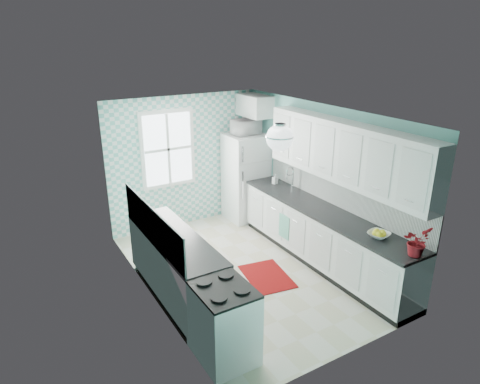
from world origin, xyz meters
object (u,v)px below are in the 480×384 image
ceiling_light (280,138)px  stove (223,321)px  fridge (246,177)px  sink (285,190)px  fruit_bowl (379,235)px  microwave (246,127)px  potted_plant (416,242)px

ceiling_light → stove: bearing=-150.7°
fridge → stove: 4.03m
sink → fruit_bowl: 2.15m
fruit_bowl → microwave: (-0.09, 3.31, 0.89)m
fruit_bowl → fridge: bearing=91.6°
stove → potted_plant: (2.40, -0.61, 0.65)m
ceiling_light → sink: ceiling_light is taller
ceiling_light → microwave: size_ratio=0.67×
stove → sink: bearing=41.2°
sink → potted_plant: 2.74m
sink → fridge: bearing=91.3°
potted_plant → microwave: 3.97m
microwave → potted_plant: bearing=91.6°
ceiling_light → microwave: (1.11, 2.61, -0.46)m
sink → potted_plant: bearing=-93.4°
ceiling_light → fridge: (1.11, 2.61, -1.46)m
ceiling_light → sink: (1.20, 1.45, -1.39)m
ceiling_light → potted_plant: bearing=-47.0°
stove → sink: size_ratio=1.72×
fruit_bowl → potted_plant: bearing=-90.0°
sink → ceiling_light: bearing=-133.1°
ceiling_light → fruit_bowl: 1.94m
fridge → microwave: (0.00, 0.00, 1.00)m
fruit_bowl → potted_plant: potted_plant is taller
sink → potted_plant: size_ratio=1.42×
ceiling_light → potted_plant: ceiling_light is taller
stove → potted_plant: 2.56m
fridge → microwave: size_ratio=3.31×
ceiling_light → microwave: ceiling_light is taller
potted_plant → sink: bearing=89.9°
sink → fruit_bowl: bearing=-93.4°
fridge → sink: fridge is taller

